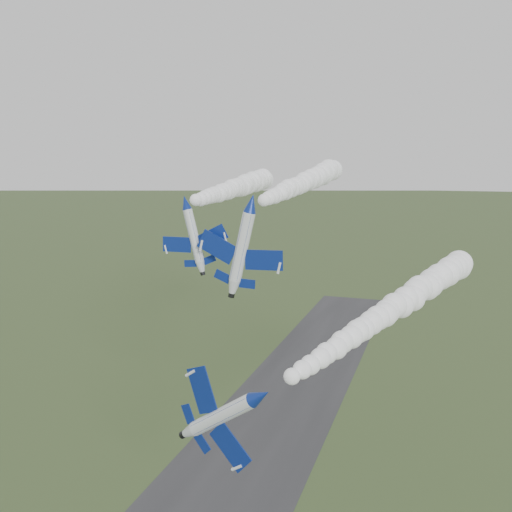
{
  "coord_description": "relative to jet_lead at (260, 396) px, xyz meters",
  "views": [
    {
      "loc": [
        31.41,
        -53.44,
        52.03
      ],
      "look_at": [
        7.35,
        18.41,
        39.31
      ],
      "focal_mm": 40.0,
      "sensor_mm": 36.0,
      "label": 1
    }
  ],
  "objects": [
    {
      "name": "smoke_trail_jet_pair_right",
      "position": [
        -9.02,
        55.77,
        18.69
      ],
      "size": [
        6.67,
        60.86,
        4.72
      ],
      "primitive_type": null,
      "rotation": [
        0.0,
        0.0,
        0.03
      ],
      "color": "white"
    },
    {
      "name": "smoke_trail_jet_pair_left",
      "position": [
        -22.9,
        56.02,
        17.36
      ],
      "size": [
        12.47,
        63.19,
        4.82
      ],
      "primitive_type": null,
      "rotation": [
        0.0,
        0.0,
        0.12
      ],
      "color": "white"
    },
    {
      "name": "runway",
      "position": [
        -15.25,
        33.99,
        -29.5
      ],
      "size": [
        24.0,
        260.0,
        0.04
      ],
      "primitive_type": "cube",
      "color": "#2B2B2E",
      "rests_on": "ground"
    },
    {
      "name": "jet_pair_right",
      "position": [
        -8.21,
        21.34,
        16.98
      ],
      "size": [
        11.76,
        14.46,
        4.22
      ],
      "rotation": [
        0.0,
        0.22,
        0.03
      ],
      "color": "white"
    },
    {
      "name": "jet_pair_left",
      "position": [
        -18.11,
        22.15,
        16.8
      ],
      "size": [
        9.39,
        11.43,
        3.35
      ],
      "rotation": [
        0.0,
        -0.23,
        0.12
      ],
      "color": "white"
    },
    {
      "name": "jet_lead",
      "position": [
        0.0,
        0.0,
        0.0
      ],
      "size": [
        6.92,
        13.55,
        9.4
      ],
      "rotation": [
        0.0,
        0.97,
        -0.28
      ],
      "color": "white"
    },
    {
      "name": "smoke_trail_jet_lead",
      "position": [
        10.32,
        30.5,
        2.41
      ],
      "size": [
        20.09,
        56.02,
        4.71
      ],
      "primitive_type": null,
      "rotation": [
        0.0,
        0.0,
        -0.28
      ],
      "color": "white"
    }
  ]
}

